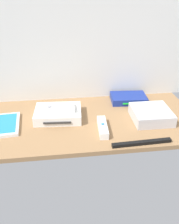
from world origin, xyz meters
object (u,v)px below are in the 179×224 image
(game_case, at_px, (3,125))
(game_console, at_px, (58,114))
(mini_computer, at_px, (151,114))
(network_router, at_px, (128,98))
(remote_classic_pad, at_px, (58,108))
(remote_wand, at_px, (103,127))
(sensor_bar, at_px, (142,143))

(game_case, bearing_deg, game_console, 6.02)
(mini_computer, distance_m, network_router, 0.20)
(game_console, distance_m, remote_classic_pad, 0.03)
(game_case, relative_size, remote_wand, 1.33)
(remote_classic_pad, bearing_deg, sensor_bar, -38.20)
(network_router, bearing_deg, sensor_bar, -93.37)
(remote_wand, xyz_separation_m, sensor_bar, (0.13, -0.12, -0.01))
(remote_wand, bearing_deg, network_router, 58.76)
(mini_computer, xyz_separation_m, sensor_bar, (-0.10, -0.18, -0.02))
(game_console, xyz_separation_m, mini_computer, (0.42, -0.07, 0.00))
(game_console, bearing_deg, sensor_bar, -34.20)
(remote_wand, bearing_deg, sensor_bar, -37.75)
(mini_computer, height_order, remote_wand, mini_computer)
(network_router, bearing_deg, game_case, -160.30)
(network_router, distance_m, sensor_bar, 0.38)
(remote_wand, height_order, remote_classic_pad, remote_classic_pad)
(remote_classic_pad, bearing_deg, game_case, -172.15)
(game_console, distance_m, remote_wand, 0.23)
(game_case, bearing_deg, network_router, 11.50)
(game_case, distance_m, remote_classic_pad, 0.25)
(game_case, bearing_deg, remote_wand, -15.97)
(game_case, height_order, sensor_bar, game_case)
(game_console, distance_m, sensor_bar, 0.41)
(mini_computer, height_order, remote_classic_pad, remote_classic_pad)
(network_router, xyz_separation_m, sensor_bar, (-0.05, -0.38, -0.01))
(remote_wand, bearing_deg, mini_computer, 18.74)
(mini_computer, distance_m, remote_classic_pad, 0.42)
(remote_wand, distance_m, remote_classic_pad, 0.22)
(network_router, height_order, remote_wand, same)
(mini_computer, relative_size, sensor_bar, 0.72)
(mini_computer, relative_size, remote_classic_pad, 1.19)
(mini_computer, bearing_deg, remote_classic_pad, 171.72)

